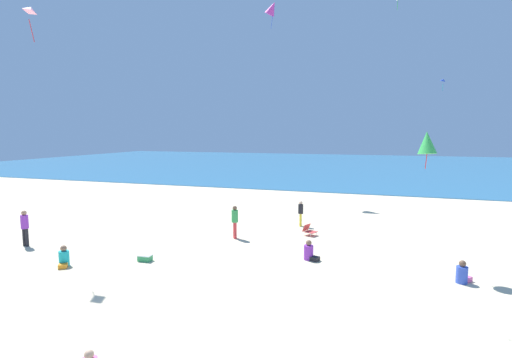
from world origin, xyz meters
TOP-DOWN VIEW (x-y plane):
  - ground_plane at (0.00, 10.00)m, footprint 120.00×120.00m
  - ocean_water at (0.00, 55.06)m, footprint 120.00×60.00m
  - beach_chair_far_left at (2.01, 10.47)m, footprint 0.77×0.72m
  - cooler_box at (-3.54, 4.31)m, footprint 0.56×0.39m
  - person_0 at (-9.99, 4.40)m, footprint 0.36×0.36m
  - person_2 at (2.78, 6.60)m, footprint 0.73×0.52m
  - person_3 at (8.32, 5.80)m, footprint 0.67×0.72m
  - person_4 at (-6.19, 2.76)m, footprint 0.65×0.73m
  - person_5 at (-1.36, 8.74)m, footprint 0.45×0.45m
  - person_7 at (1.18, 12.28)m, footprint 0.33×0.33m
  - kite_blue at (9.80, 27.95)m, footprint 0.58×0.60m
  - kite_pink at (-8.46, 4.08)m, footprint 0.73×0.70m
  - kite_green at (7.07, 7.03)m, footprint 0.99×1.02m
  - kite_magenta at (-3.49, 22.35)m, footprint 1.31×0.98m

SIDE VIEW (x-z plane):
  - ground_plane at x=0.00m, z-range 0.00..0.00m
  - ocean_water at x=0.00m, z-range 0.00..0.05m
  - cooler_box at x=-3.54m, z-range 0.00..0.26m
  - beach_chair_far_left at x=2.01m, z-range -0.01..0.55m
  - person_3 at x=8.32m, z-range -0.11..0.71m
  - person_4 at x=-6.19m, z-range -0.11..0.71m
  - person_2 at x=2.78m, z-range -0.11..0.72m
  - person_7 at x=1.18m, z-range 0.11..1.54m
  - person_5 at x=-1.36m, z-range 0.13..1.76m
  - person_0 at x=-9.99m, z-range 0.13..1.80m
  - kite_green at x=7.07m, z-range 4.12..5.55m
  - kite_blue at x=9.80m, z-range 9.03..10.04m
  - kite_pink at x=-8.46m, z-range 9.50..10.95m
  - kite_magenta at x=-3.49m, z-range 13.87..16.05m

